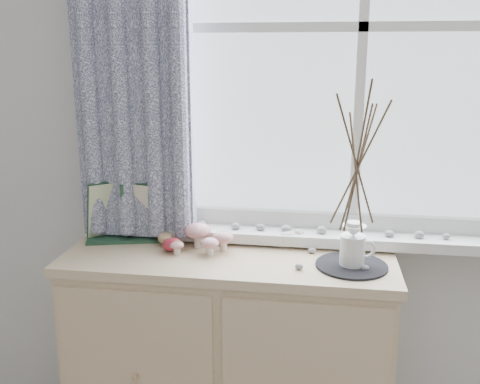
{
  "coord_description": "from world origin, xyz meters",
  "views": [
    {
      "loc": [
        0.17,
        -0.04,
        1.56
      ],
      "look_at": [
        -0.1,
        1.7,
        1.1
      ],
      "focal_mm": 40.0,
      "sensor_mm": 36.0,
      "label": 1
    }
  ],
  "objects_px": {
    "botanical_book": "(123,213)",
    "toadstool_cluster": "(204,236)",
    "twig_pitcher": "(357,160)",
    "sideboard": "(229,359)"
  },
  "relations": [
    {
      "from": "botanical_book",
      "to": "toadstool_cluster",
      "type": "height_order",
      "value": "botanical_book"
    },
    {
      "from": "botanical_book",
      "to": "twig_pitcher",
      "type": "bearing_deg",
      "value": -21.79
    },
    {
      "from": "sideboard",
      "to": "botanical_book",
      "type": "relative_size",
      "value": 3.43
    },
    {
      "from": "botanical_book",
      "to": "twig_pitcher",
      "type": "height_order",
      "value": "twig_pitcher"
    },
    {
      "from": "botanical_book",
      "to": "toadstool_cluster",
      "type": "bearing_deg",
      "value": -19.56
    },
    {
      "from": "sideboard",
      "to": "twig_pitcher",
      "type": "relative_size",
      "value": 1.86
    },
    {
      "from": "sideboard",
      "to": "botanical_book",
      "type": "height_order",
      "value": "botanical_book"
    },
    {
      "from": "toadstool_cluster",
      "to": "twig_pitcher",
      "type": "xyz_separation_m",
      "value": [
        0.53,
        -0.08,
        0.32
      ]
    },
    {
      "from": "sideboard",
      "to": "botanical_book",
      "type": "xyz_separation_m",
      "value": [
        -0.42,
        0.07,
        0.55
      ]
    },
    {
      "from": "botanical_book",
      "to": "toadstool_cluster",
      "type": "relative_size",
      "value": 1.55
    }
  ]
}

